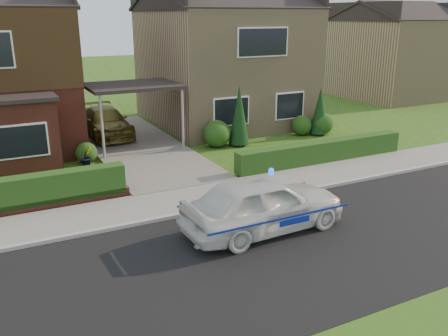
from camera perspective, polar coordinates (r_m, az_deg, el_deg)
ground at (r=11.81m, az=5.28°, el=-10.28°), size 120.00×120.00×0.00m
road at (r=11.81m, az=5.28°, el=-10.28°), size 60.00×6.00×0.02m
kerb at (r=14.20m, az=-1.25°, el=-4.89°), size 60.00×0.16×0.12m
sidewalk at (r=15.08m, az=-2.97°, el=-3.54°), size 60.00×2.00×0.10m
driveway at (r=21.27m, az=-10.56°, el=2.64°), size 3.80×12.00×0.12m
house_right at (r=25.53m, az=-0.16°, el=13.69°), size 7.50×8.06×7.25m
carport_link at (r=20.71m, az=-10.94°, el=9.55°), size 3.80×3.00×2.77m
hedge_right at (r=18.99m, az=11.64°, el=0.53°), size 7.50×0.55×0.80m
shrub_left_mid at (r=18.79m, az=-20.89°, el=1.60°), size 1.32×1.32×1.32m
shrub_left_near at (r=19.34m, az=-16.24°, el=1.79°), size 0.84×0.84×0.84m
shrub_right_near at (r=20.79m, az=-0.88°, el=4.13°), size 1.20×1.20×1.20m
shrub_right_mid at (r=23.23m, az=9.31°, el=5.07°), size 0.96×0.96×0.96m
shrub_right_far at (r=23.58m, az=11.72°, el=5.27°), size 1.08×1.08×1.08m
conifer_a at (r=20.91m, az=1.83°, el=6.17°), size 0.90×0.90×2.60m
conifer_b at (r=23.34m, az=11.42°, el=6.57°), size 0.90×0.90×2.20m
neighbour_right at (r=35.76m, az=19.56°, el=12.21°), size 6.50×7.00×5.20m
police_car at (r=12.68m, az=4.76°, el=-4.37°), size 4.15×4.58×1.70m
driveway_car at (r=23.01m, az=-14.06°, el=5.39°), size 1.87×4.50×1.30m
potted_plant_b at (r=18.75m, az=-16.18°, el=1.30°), size 0.58×0.54×0.84m
potted_plant_c at (r=18.60m, az=-19.43°, el=0.87°), size 0.55×0.55×0.86m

